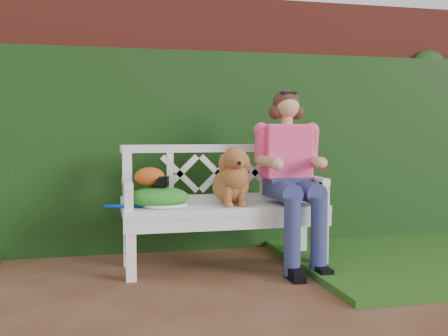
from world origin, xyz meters
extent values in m
plane|color=#532716|center=(0.00, 0.00, 0.00)|extent=(60.00, 60.00, 0.00)
cube|color=maroon|center=(0.00, 1.90, 1.10)|extent=(10.00, 0.30, 2.20)
cube|color=#193E16|center=(0.00, 1.68, 0.85)|extent=(10.00, 0.18, 1.70)
cube|color=#264E1B|center=(2.40, 0.90, 0.03)|extent=(2.60, 2.00, 0.05)
cube|color=black|center=(0.10, 0.95, 0.66)|extent=(0.13, 0.11, 0.07)
ellipsoid|color=#BA4713|center=(0.02, 0.98, 0.70)|extent=(0.25, 0.21, 0.14)
camera|label=1|loc=(-0.30, -2.79, 1.02)|focal=42.00mm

